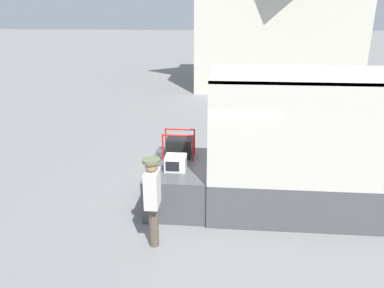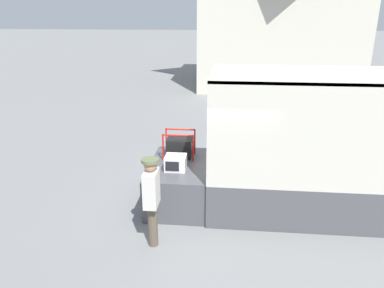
# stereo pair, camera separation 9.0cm
# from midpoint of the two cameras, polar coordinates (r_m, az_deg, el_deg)

# --- Properties ---
(ground_plane) EXTENTS (160.00, 160.00, 0.00)m
(ground_plane) POSITION_cam_midpoint_polar(r_m,az_deg,el_deg) (8.77, 2.23, -8.79)
(ground_plane) COLOR gray
(tailgate_deck) EXTENTS (1.33, 2.13, 0.93)m
(tailgate_deck) POSITION_cam_midpoint_polar(r_m,az_deg,el_deg) (8.60, -2.18, -5.87)
(tailgate_deck) COLOR #4C4C51
(tailgate_deck) RESTS_ON ground
(microwave) EXTENTS (0.45, 0.42, 0.31)m
(microwave) POSITION_cam_midpoint_polar(r_m,az_deg,el_deg) (8.06, -2.82, -2.88)
(microwave) COLOR white
(microwave) RESTS_ON tailgate_deck
(portable_generator) EXTENTS (0.72, 0.49, 0.63)m
(portable_generator) POSITION_cam_midpoint_polar(r_m,az_deg,el_deg) (8.70, -2.17, -0.55)
(portable_generator) COLOR black
(portable_generator) RESTS_ON tailgate_deck
(worker_person) EXTENTS (0.31, 0.44, 1.75)m
(worker_person) POSITION_cam_midpoint_polar(r_m,az_deg,el_deg) (6.81, -6.43, -7.55)
(worker_person) COLOR brown
(worker_person) RESTS_ON ground
(house_backdrop) EXTENTS (9.03, 7.80, 8.21)m
(house_backdrop) POSITION_cam_midpoint_polar(r_m,az_deg,el_deg) (23.25, 12.26, 19.31)
(house_backdrop) COLOR beige
(house_backdrop) RESTS_ON ground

